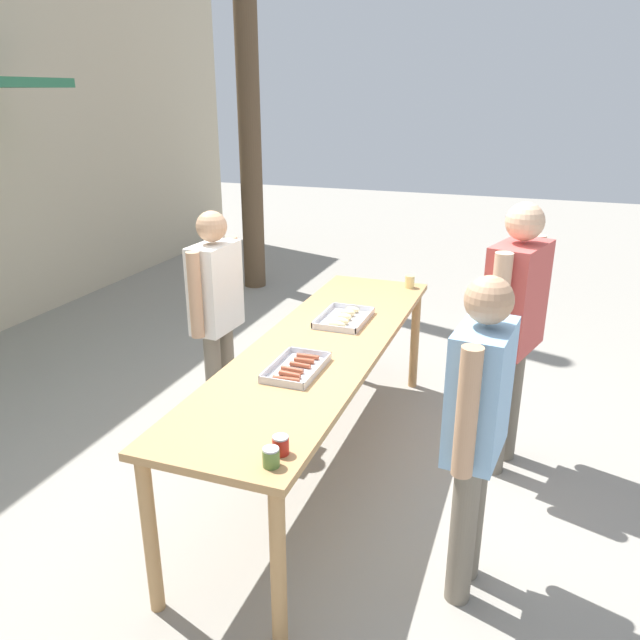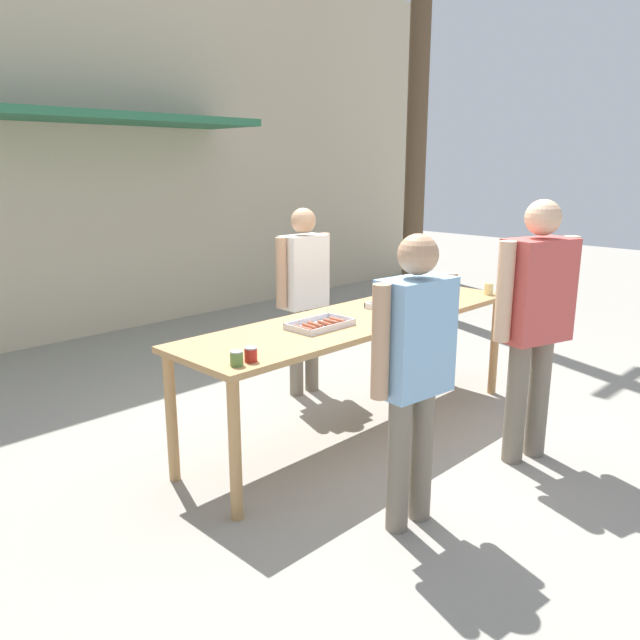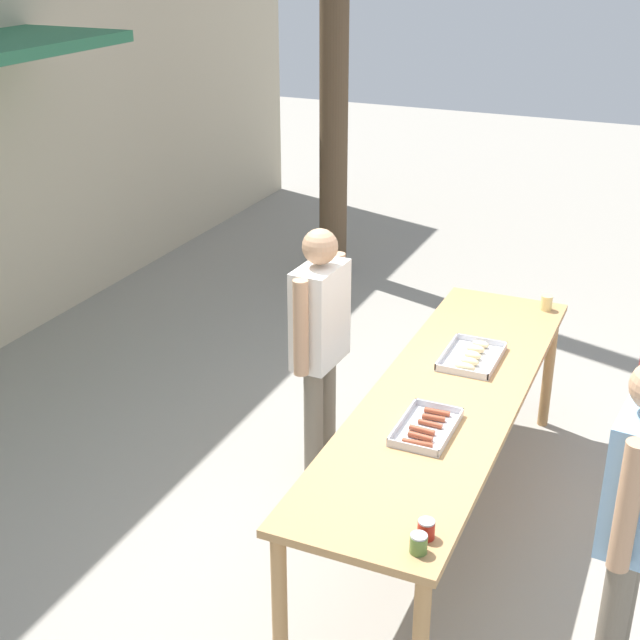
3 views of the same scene
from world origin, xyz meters
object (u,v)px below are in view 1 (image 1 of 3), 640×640
object	(u,v)px
food_tray_sausages	(296,369)
person_server_behind_table	(216,304)
condiment_jar_mustard	(271,457)
person_customer_with_cup	(514,318)
beer_cup	(410,282)
person_customer_holding_hotdog	(478,416)
food_tray_buns	(344,318)
condiment_jar_ketchup	(281,445)

from	to	relation	value
food_tray_sausages	person_server_behind_table	distance (m)	1.12
condiment_jar_mustard	person_customer_with_cup	xyz separation A→B (m)	(1.77, -0.83, 0.11)
condiment_jar_mustard	person_server_behind_table	bearing A→B (deg)	35.41
beer_cup	person_customer_holding_hotdog	size ratio (longest dim) A/B	0.06
food_tray_buns	person_server_behind_table	world-z (taller)	person_server_behind_table
person_server_behind_table	person_customer_with_cup	distance (m)	1.97
condiment_jar_mustard	person_customer_holding_hotdog	distance (m)	0.95
condiment_jar_ketchup	person_server_behind_table	distance (m)	1.86
person_customer_with_cup	food_tray_sausages	bearing A→B (deg)	-34.31
food_tray_buns	condiment_jar_ketchup	world-z (taller)	condiment_jar_ketchup
condiment_jar_mustard	person_customer_with_cup	world-z (taller)	person_customer_with_cup
beer_cup	person_customer_with_cup	world-z (taller)	person_customer_with_cup
food_tray_buns	person_server_behind_table	distance (m)	0.89
condiment_jar_ketchup	person_server_behind_table	world-z (taller)	person_server_behind_table
condiment_jar_mustard	person_customer_with_cup	distance (m)	1.96
person_server_behind_table	person_customer_holding_hotdog	distance (m)	2.14
person_server_behind_table	person_customer_holding_hotdog	xyz separation A→B (m)	(-1.01, -1.88, 0.01)
beer_cup	person_customer_holding_hotdog	world-z (taller)	person_customer_holding_hotdog
beer_cup	person_customer_with_cup	xyz separation A→B (m)	(-0.88, -0.83, 0.10)
condiment_jar_mustard	condiment_jar_ketchup	distance (m)	0.10
food_tray_sausages	condiment_jar_mustard	world-z (taller)	condiment_jar_mustard
person_customer_holding_hotdog	food_tray_sausages	bearing A→B (deg)	-101.64
person_customer_holding_hotdog	person_customer_with_cup	size ratio (longest dim) A/B	0.93
condiment_jar_mustard	condiment_jar_ketchup	bearing A→B (deg)	0.17
food_tray_sausages	person_customer_with_cup	xyz separation A→B (m)	(0.87, -1.08, 0.13)
condiment_jar_mustard	person_server_behind_table	size ratio (longest dim) A/B	0.05
beer_cup	person_customer_holding_hotdog	xyz separation A→B (m)	(-2.07, -0.76, 0.03)
food_tray_buns	condiment_jar_ketchup	bearing A→B (deg)	-171.40
condiment_jar_mustard	person_server_behind_table	distance (m)	1.94
person_server_behind_table	person_customer_holding_hotdog	world-z (taller)	person_customer_holding_hotdog
condiment_jar_ketchup	beer_cup	bearing A→B (deg)	0.00
food_tray_sausages	person_customer_with_cup	bearing A→B (deg)	-51.04
food_tray_sausages	person_server_behind_table	bearing A→B (deg)	51.74
food_tray_sausages	person_customer_holding_hotdog	distance (m)	1.06
person_customer_holding_hotdog	condiment_jar_ketchup	bearing A→B (deg)	-52.00
condiment_jar_ketchup	person_customer_with_cup	xyz separation A→B (m)	(1.67, -0.83, 0.11)
condiment_jar_mustard	food_tray_sausages	bearing A→B (deg)	15.66
food_tray_buns	person_customer_holding_hotdog	world-z (taller)	person_customer_holding_hotdog
food_tray_sausages	condiment_jar_mustard	distance (m)	0.93
beer_cup	food_tray_sausages	bearing A→B (deg)	171.87
condiment_jar_ketchup	person_server_behind_table	size ratio (longest dim) A/B	0.05
food_tray_sausages	condiment_jar_mustard	bearing A→B (deg)	-164.34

